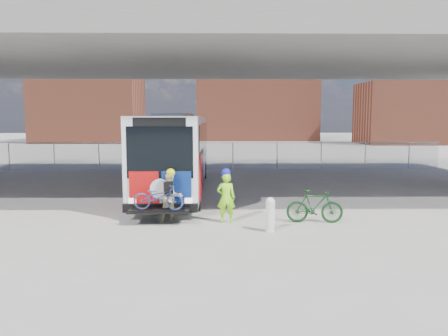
{
  "coord_description": "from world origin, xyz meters",
  "views": [
    {
      "loc": [
        -0.08,
        -17.33,
        3.52
      ],
      "look_at": [
        0.19,
        -0.92,
        1.6
      ],
      "focal_mm": 35.0,
      "sensor_mm": 36.0,
      "label": 1
    }
  ],
  "objects_px": {
    "bollard": "(270,213)",
    "cyclist_hivis": "(226,196)",
    "bike_parked": "(315,206)",
    "cyclist_tan": "(171,197)",
    "bus": "(176,147)"
  },
  "relations": [
    {
      "from": "bollard",
      "to": "bus",
      "type": "bearing_deg",
      "value": 115.25
    },
    {
      "from": "bollard",
      "to": "bike_parked",
      "type": "relative_size",
      "value": 0.58
    },
    {
      "from": "bus",
      "to": "cyclist_tan",
      "type": "xyz_separation_m",
      "value": [
        0.39,
        -6.33,
        -1.25
      ]
    },
    {
      "from": "bollard",
      "to": "cyclist_hivis",
      "type": "bearing_deg",
      "value": 137.51
    },
    {
      "from": "bus",
      "to": "bollard",
      "type": "xyz_separation_m",
      "value": [
        3.56,
        -7.55,
        -1.53
      ]
    },
    {
      "from": "bus",
      "to": "bollard",
      "type": "distance_m",
      "value": 8.49
    },
    {
      "from": "bus",
      "to": "bollard",
      "type": "bearing_deg",
      "value": -64.75
    },
    {
      "from": "bike_parked",
      "to": "cyclist_hivis",
      "type": "bearing_deg",
      "value": 94.2
    },
    {
      "from": "bus",
      "to": "cyclist_tan",
      "type": "distance_m",
      "value": 6.46
    },
    {
      "from": "bus",
      "to": "bike_parked",
      "type": "relative_size",
      "value": 6.92
    },
    {
      "from": "cyclist_hivis",
      "to": "cyclist_tan",
      "type": "distance_m",
      "value": 1.84
    },
    {
      "from": "cyclist_hivis",
      "to": "cyclist_tan",
      "type": "bearing_deg",
      "value": -2.03
    },
    {
      "from": "cyclist_hivis",
      "to": "bike_parked",
      "type": "height_order",
      "value": "cyclist_hivis"
    },
    {
      "from": "bike_parked",
      "to": "bus",
      "type": "bearing_deg",
      "value": 45.03
    },
    {
      "from": "bus",
      "to": "bike_parked",
      "type": "height_order",
      "value": "bus"
    }
  ]
}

